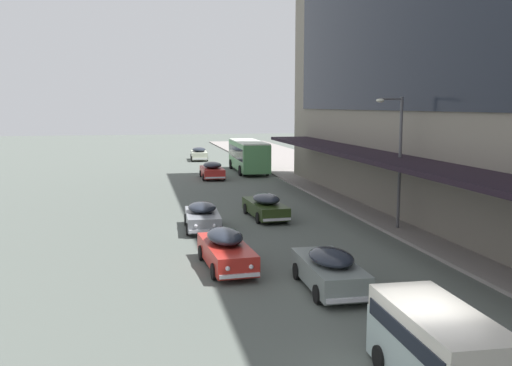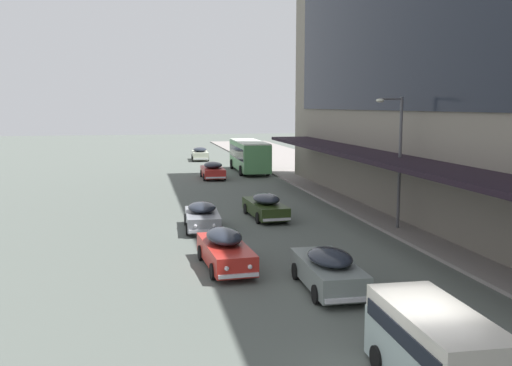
# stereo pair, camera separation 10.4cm
# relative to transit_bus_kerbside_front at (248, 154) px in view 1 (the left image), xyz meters

# --- Properties ---
(transit_bus_kerbside_front) EXTENTS (2.96, 9.67, 3.09)m
(transit_bus_kerbside_front) POSITION_rel_transit_bus_kerbside_front_xyz_m (0.00, 0.00, 0.00)
(transit_bus_kerbside_front) COLOR #529358
(transit_bus_kerbside_front) RESTS_ON ground
(sedan_second_mid) EXTENTS (2.14, 4.94, 1.59)m
(sedan_second_mid) POSITION_rel_transit_bus_kerbside_front_xyz_m (-3.51, 13.33, -0.99)
(sedan_second_mid) COLOR beige
(sedan_second_mid) RESTS_ON ground
(sedan_lead_mid) EXTENTS (1.95, 4.93, 1.57)m
(sedan_lead_mid) POSITION_rel_transit_bus_kerbside_front_xyz_m (-7.26, -32.82, -1.01)
(sedan_lead_mid) COLOR #B3261F
(sedan_lead_mid) RESTS_ON ground
(sedan_lead_near) EXTENTS (1.98, 4.34, 1.42)m
(sedan_lead_near) POSITION_rel_transit_bus_kerbside_front_xyz_m (-7.39, -25.39, -1.07)
(sedan_lead_near) COLOR gray
(sedan_lead_near) RESTS_ON ground
(sedan_trailing_near) EXTENTS (1.90, 4.62, 1.51)m
(sedan_trailing_near) POSITION_rel_transit_bus_kerbside_front_xyz_m (-4.05, -36.36, -1.02)
(sedan_trailing_near) COLOR gray
(sedan_trailing_near) RESTS_ON ground
(sedan_far_back) EXTENTS (1.98, 5.06, 1.46)m
(sedan_far_back) POSITION_rel_transit_bus_kerbside_front_xyz_m (-3.43, -23.05, -1.05)
(sedan_far_back) COLOR #293A17
(sedan_far_back) RESTS_ON ground
(sedan_trailing_mid) EXTENTS (2.02, 4.70, 1.55)m
(sedan_trailing_mid) POSITION_rel_transit_bus_kerbside_front_xyz_m (-4.18, -4.36, -1.01)
(sedan_trailing_mid) COLOR #AA2622
(sedan_trailing_mid) RESTS_ON ground
(vw_van) EXTENTS (2.00, 4.60, 1.96)m
(vw_van) POSITION_rel_transit_bus_kerbside_front_xyz_m (-4.04, -43.78, -0.68)
(vw_van) COLOR #AEC5C2
(vw_van) RESTS_ON ground
(street_lamp) EXTENTS (1.50, 0.28, 6.85)m
(street_lamp) POSITION_rel_transit_bus_kerbside_front_xyz_m (2.57, -27.68, 2.36)
(street_lamp) COLOR #4C4C51
(street_lamp) RESTS_ON sidewalk_kerb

